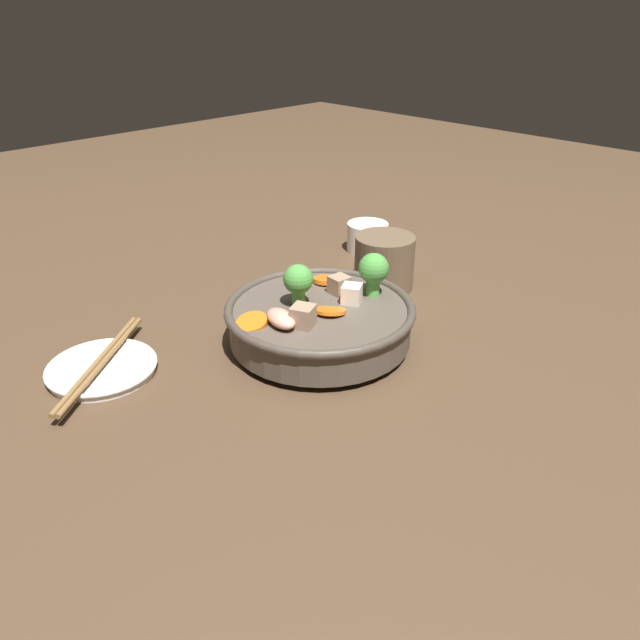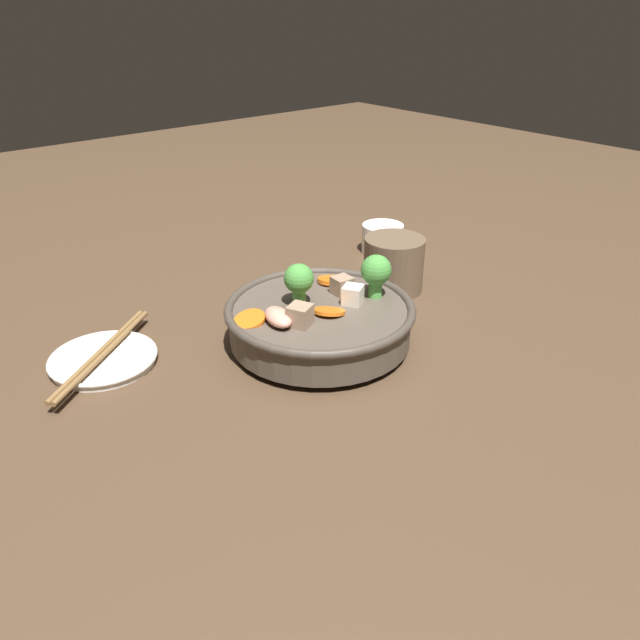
% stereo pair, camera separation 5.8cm
% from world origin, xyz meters
% --- Properties ---
extents(ground_plane, '(3.00, 3.00, 0.00)m').
position_xyz_m(ground_plane, '(0.00, 0.00, 0.00)').
color(ground_plane, '#4C3826').
extents(stirfry_bowl, '(0.26, 0.26, 0.12)m').
position_xyz_m(stirfry_bowl, '(0.00, -0.00, 0.04)').
color(stirfry_bowl, '#51473D').
rests_on(stirfry_bowl, ground_plane).
extents(side_saucer, '(0.14, 0.14, 0.01)m').
position_xyz_m(side_saucer, '(-0.25, 0.14, 0.01)').
color(side_saucer, white).
rests_on(side_saucer, ground_plane).
extents(tea_cup, '(0.08, 0.08, 0.05)m').
position_xyz_m(tea_cup, '(0.31, 0.19, 0.03)').
color(tea_cup, white).
rests_on(tea_cup, ground_plane).
extents(dark_mug, '(0.12, 0.10, 0.09)m').
position_xyz_m(dark_mug, '(0.21, 0.06, 0.04)').
color(dark_mug, brown).
rests_on(dark_mug, ground_plane).
extents(chopsticks_pair, '(0.19, 0.15, 0.01)m').
position_xyz_m(chopsticks_pair, '(-0.25, 0.14, 0.02)').
color(chopsticks_pair, olive).
rests_on(chopsticks_pair, side_saucer).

